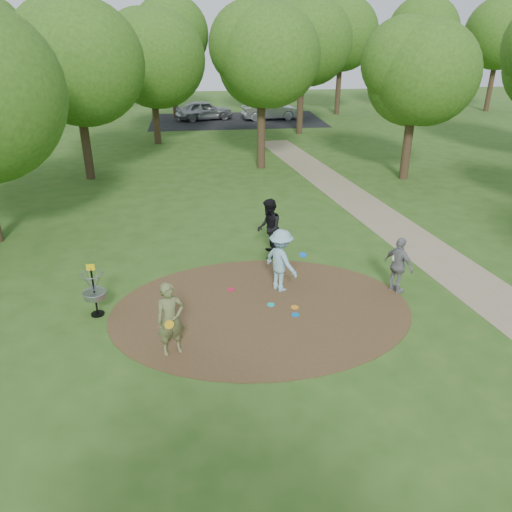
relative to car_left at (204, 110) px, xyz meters
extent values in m
plane|color=#2D5119|center=(0.64, -30.52, -0.78)|extent=(100.00, 100.00, 0.00)
cylinder|color=#47301C|center=(0.64, -30.52, -0.77)|extent=(8.40, 8.40, 0.02)
cube|color=#8C7A5B|center=(7.14, -28.52, -0.78)|extent=(7.55, 39.89, 0.01)
cube|color=black|center=(2.64, -0.52, -0.78)|extent=(14.00, 8.00, 0.01)
imported|color=#656A3D|center=(-1.75, -32.22, 0.15)|extent=(0.79, 0.65, 1.87)
cylinder|color=yellow|center=(-1.76, -32.53, 0.20)|extent=(0.22, 0.10, 0.22)
imported|color=#8CBFD1|center=(1.37, -29.43, 0.18)|extent=(1.27, 1.43, 1.92)
cylinder|color=blue|center=(2.01, -29.45, 0.34)|extent=(0.23, 0.23, 0.08)
imported|color=black|center=(1.36, -27.04, 0.23)|extent=(0.89, 1.08, 2.03)
cylinder|color=blue|center=(1.68, -27.00, 0.12)|extent=(0.22, 0.07, 0.22)
imported|color=gray|center=(4.75, -29.99, 0.08)|extent=(0.84, 1.09, 1.73)
cylinder|color=silver|center=(4.64, -29.96, 0.32)|extent=(0.23, 0.12, 0.22)
cylinder|color=#16B6B0|center=(0.94, -30.34, -0.76)|extent=(0.22, 0.22, 0.02)
cylinder|color=blue|center=(1.52, -30.95, -0.76)|extent=(0.22, 0.22, 0.02)
cylinder|color=red|center=(-0.11, -29.32, -0.76)|extent=(0.22, 0.22, 0.02)
imported|color=#9EA0A6|center=(0.00, 0.00, 0.00)|extent=(4.92, 2.94, 1.57)
imported|color=#96979D|center=(5.43, -0.51, -0.02)|extent=(4.79, 2.03, 1.54)
cylinder|color=orange|center=(1.59, -30.56, -0.76)|extent=(0.22, 0.22, 0.02)
cylinder|color=black|center=(-3.86, -30.22, -0.11)|extent=(0.05, 0.05, 1.35)
cylinder|color=black|center=(-3.86, -30.22, -0.76)|extent=(0.36, 0.36, 0.04)
cylinder|color=gray|center=(-3.86, -30.22, -0.16)|extent=(0.60, 0.60, 0.16)
torus|color=gray|center=(-3.86, -30.22, -0.08)|extent=(0.63, 0.63, 0.03)
torus|color=gray|center=(-3.86, -30.22, 0.47)|extent=(0.58, 0.58, 0.02)
cube|color=yellow|center=(-3.86, -30.22, 0.67)|extent=(0.22, 0.02, 0.18)
cylinder|color=#332316|center=(-6.36, -16.52, 1.12)|extent=(0.44, 0.44, 3.80)
sphere|color=#2D5015|center=(-6.36, -16.52, 4.61)|extent=(5.78, 5.78, 5.78)
cylinder|color=#332316|center=(2.64, -15.52, 1.31)|extent=(0.44, 0.44, 4.18)
sphere|color=#2D5015|center=(2.64, -15.52, 4.79)|extent=(5.06, 5.06, 5.06)
cylinder|color=#332316|center=(9.64, -18.52, 1.02)|extent=(0.44, 0.44, 3.61)
sphere|color=#2D5015|center=(9.64, -18.52, 4.15)|extent=(4.82, 4.82, 4.82)
cylinder|color=#332316|center=(-3.36, -8.52, 0.93)|extent=(0.44, 0.44, 3.42)
sphere|color=#2D5015|center=(-3.36, -8.52, 4.26)|extent=(5.92, 5.92, 5.92)
cylinder|color=#332316|center=(6.64, -6.52, 1.40)|extent=(0.44, 0.44, 4.37)
sphere|color=#2D5015|center=(6.64, -6.52, 5.16)|extent=(5.74, 5.74, 5.74)
camera|label=1|loc=(-0.99, -42.41, 6.48)|focal=35.00mm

